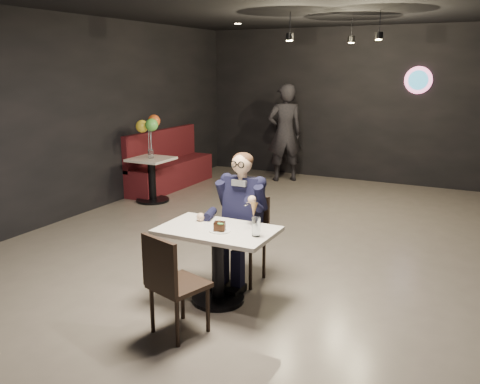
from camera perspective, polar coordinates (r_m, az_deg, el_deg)
The scene contains 17 objects.
floor at distance 6.41m, azimuth 5.15°, elevation -6.70°, with size 9.00×9.00×0.00m, color slate.
wall_sign at distance 10.15m, azimuth 19.39°, elevation 11.77°, with size 0.50×0.06×0.50m, color pink, non-canonical shape.
pendant_lights at distance 7.92m, azimuth 11.29°, elevation 18.24°, with size 1.40×1.20×0.36m, color black.
main_table at distance 4.98m, azimuth -2.51°, elevation -8.22°, with size 1.10×0.70×0.75m, color silver.
chair_far at distance 5.41m, azimuth 0.34°, elevation -5.42°, with size 0.42×0.46×0.92m, color black.
chair_near at distance 4.43m, azimuth -6.84°, elevation -10.09°, with size 0.42×0.46×0.92m, color black.
seated_man at distance 5.33m, azimuth 0.35°, elevation -2.78°, with size 0.60×0.80×1.44m, color black.
dessert_plate at distance 4.78m, azimuth -2.25°, elevation -4.35°, with size 0.20×0.20×0.01m, color white.
cake_slice at distance 4.75m, azimuth -2.31°, elevation -3.90°, with size 0.10×0.09×0.07m, color black.
mint_leaf at distance 4.70m, azimuth -2.21°, elevation -3.56°, with size 0.06×0.04×0.01m, color #2D8B3E.
sundae_glass at distance 4.62m, azimuth 1.83°, elevation -3.93°, with size 0.08×0.08×0.18m, color silver.
wafer_cone at distance 4.58m, azimuth 1.58°, elevation -2.00°, with size 0.07×0.07×0.13m, color tan.
booth_bench at distance 9.69m, azimuth -7.82°, elevation 3.68°, with size 0.54×2.18×1.09m, color #460F19.
side_table at distance 8.75m, azimuth -9.87°, elevation 1.55°, with size 0.65×0.65×0.81m, color silver.
balloon_vase at distance 8.67m, azimuth -9.98°, elevation 4.24°, with size 0.10×0.10×0.14m, color silver.
balloon_bunch at distance 8.61m, azimuth -10.09°, elevation 6.82°, with size 0.38×0.38×0.63m, color yellow.
passerby at distance 10.17m, azimuth 5.05°, elevation 6.62°, with size 0.70×0.46×1.92m, color black.
Camera 1 is at (2.18, -5.59, 2.26)m, focal length 38.00 mm.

